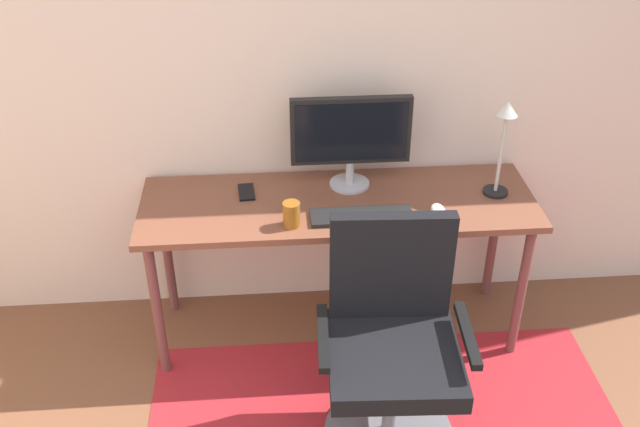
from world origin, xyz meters
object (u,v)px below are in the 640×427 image
at_px(monitor, 351,135).
at_px(desk_lamp, 504,134).
at_px(office_chair, 391,357).
at_px(keyboard, 362,216).
at_px(coffee_cup, 291,214).
at_px(computer_mouse, 438,210).
at_px(desk, 338,215).
at_px(cell_phone, 246,192).

height_order(monitor, desk_lamp, desk_lamp).
bearing_deg(office_chair, keyboard, 100.31).
height_order(monitor, coffee_cup, monitor).
distance_m(computer_mouse, coffee_cup, 0.62).
bearing_deg(monitor, office_chair, -83.75).
distance_m(monitor, desk_lamp, 0.65).
bearing_deg(office_chair, desk_lamp, 52.35).
relative_size(keyboard, office_chair, 0.45).
bearing_deg(desk, monitor, 64.68).
height_order(computer_mouse, desk_lamp, desk_lamp).
distance_m(monitor, office_chair, 0.97).
bearing_deg(computer_mouse, coffee_cup, -176.36).
bearing_deg(keyboard, coffee_cup, -173.63).
bearing_deg(office_chair, coffee_cup, 131.01).
distance_m(keyboard, office_chair, 0.60).
distance_m(coffee_cup, office_chair, 0.70).
bearing_deg(keyboard, monitor, 94.08).
height_order(monitor, keyboard, monitor).
relative_size(cell_phone, office_chair, 0.15).
relative_size(monitor, keyboard, 1.22).
xyz_separation_m(monitor, coffee_cup, (-0.28, -0.31, -0.20)).
distance_m(keyboard, desk_lamp, 0.69).
distance_m(keyboard, coffee_cup, 0.30).
relative_size(keyboard, computer_mouse, 4.13).
bearing_deg(monitor, desk, -115.32).
relative_size(monitor, desk_lamp, 1.20).
relative_size(computer_mouse, coffee_cup, 0.96).
distance_m(computer_mouse, desk_lamp, 0.42).
xyz_separation_m(cell_phone, office_chair, (0.55, -0.73, -0.34)).
bearing_deg(cell_phone, monitor, 0.13).
bearing_deg(desk, keyboard, -59.49).
bearing_deg(coffee_cup, computer_mouse, 3.64).
height_order(desk_lamp, office_chair, desk_lamp).
bearing_deg(office_chair, cell_phone, 129.64).
bearing_deg(keyboard, office_chair, -82.52).
bearing_deg(computer_mouse, office_chair, -117.78).
relative_size(keyboard, coffee_cup, 3.98).
xyz_separation_m(monitor, desk_lamp, (0.64, -0.12, 0.04)).
relative_size(cell_phone, desk_lamp, 0.32).
bearing_deg(keyboard, computer_mouse, 1.15).
height_order(desk, office_chair, office_chair).
bearing_deg(desk, computer_mouse, -18.32).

